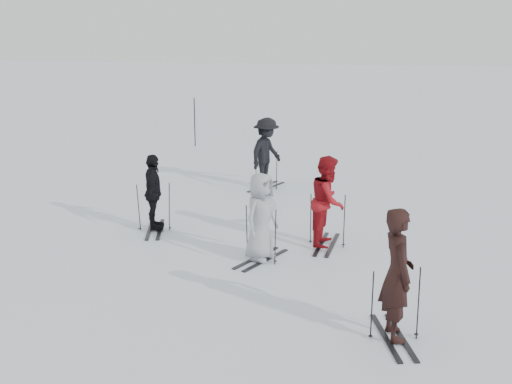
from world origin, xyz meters
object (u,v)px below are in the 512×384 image
skier_near_dark (397,276)px  skier_uphill_left (153,193)px  skier_red (328,202)px  skier_uphill_far (266,154)px  skier_grey (261,218)px  piste_marker (195,122)px

skier_near_dark → skier_uphill_left: 6.80m
skier_red → skier_uphill_far: bearing=29.6°
skier_grey → skier_uphill_left: size_ratio=1.01×
skier_grey → piste_marker: bearing=47.0°
skier_uphill_left → skier_near_dark: bearing=-143.4°
skier_uphill_far → piste_marker: skier_uphill_far is taller
piste_marker → skier_red: bearing=-60.8°
skier_uphill_left → piste_marker: piste_marker is taller
skier_grey → skier_uphill_far: bearing=33.7°
skier_near_dark → skier_red: size_ratio=1.05×
skier_grey → piste_marker: 12.38m
skier_near_dark → skier_grey: 3.85m
skier_red → skier_grey: 1.66m
skier_uphill_far → skier_near_dark: bearing=-135.2°
skier_near_dark → skier_uphill_far: (-3.39, 8.61, -0.01)m
skier_near_dark → piste_marker: skier_near_dark is taller
skier_near_dark → piste_marker: 16.05m
skier_near_dark → skier_uphill_far: 9.25m
skier_near_dark → skier_red: bearing=3.2°
skier_uphill_far → piste_marker: 6.88m
skier_red → piste_marker: 11.92m
piste_marker → skier_grey: bearing=-68.3°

